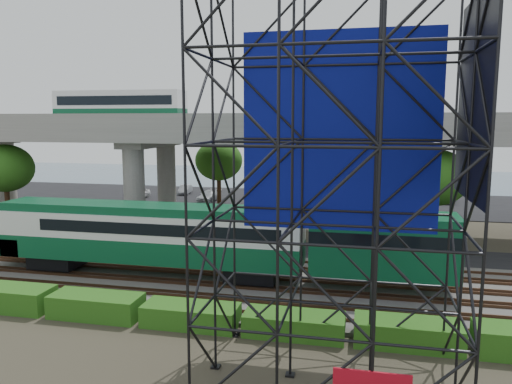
# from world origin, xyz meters

# --- Properties ---
(ground) EXTENTS (140.00, 140.00, 0.00)m
(ground) POSITION_xyz_m (0.00, 0.00, 0.00)
(ground) COLOR #474233
(ground) RESTS_ON ground
(ballast_bed) EXTENTS (90.00, 12.00, 0.20)m
(ballast_bed) POSITION_xyz_m (0.00, 2.00, 0.10)
(ballast_bed) COLOR slate
(ballast_bed) RESTS_ON ground
(service_road) EXTENTS (90.00, 5.00, 0.08)m
(service_road) POSITION_xyz_m (0.00, 10.50, 0.04)
(service_road) COLOR black
(service_road) RESTS_ON ground
(parking_lot) EXTENTS (90.00, 18.00, 0.08)m
(parking_lot) POSITION_xyz_m (0.00, 34.00, 0.04)
(parking_lot) COLOR black
(parking_lot) RESTS_ON ground
(harbor_water) EXTENTS (140.00, 40.00, 0.03)m
(harbor_water) POSITION_xyz_m (0.00, 56.00, 0.01)
(harbor_water) COLOR #456071
(harbor_water) RESTS_ON ground
(rail_tracks) EXTENTS (90.00, 9.52, 0.16)m
(rail_tracks) POSITION_xyz_m (0.00, 2.00, 0.28)
(rail_tracks) COLOR #472D1E
(rail_tracks) RESTS_ON ballast_bed
(commuter_train) EXTENTS (29.30, 3.06, 4.30)m
(commuter_train) POSITION_xyz_m (-1.80, 2.00, 2.88)
(commuter_train) COLOR black
(commuter_train) RESTS_ON rail_tracks
(overpass) EXTENTS (80.00, 12.00, 12.40)m
(overpass) POSITION_xyz_m (-0.94, 16.00, 8.21)
(overpass) COLOR #9E9B93
(overpass) RESTS_ON ground
(scaffold_tower) EXTENTS (9.36, 6.36, 15.00)m
(scaffold_tower) POSITION_xyz_m (7.88, -7.98, 7.47)
(scaffold_tower) COLOR black
(scaffold_tower) RESTS_ON ground
(hedge_strip) EXTENTS (34.60, 1.80, 1.20)m
(hedge_strip) POSITION_xyz_m (1.01, -4.30, 0.56)
(hedge_strip) COLOR #245413
(hedge_strip) RESTS_ON ground
(trees) EXTENTS (40.94, 16.94, 7.69)m
(trees) POSITION_xyz_m (-4.67, 16.17, 5.57)
(trees) COLOR #382314
(trees) RESTS_ON ground
(suv) EXTENTS (5.48, 2.66, 1.50)m
(suv) POSITION_xyz_m (-7.47, 9.75, 0.83)
(suv) COLOR black
(suv) RESTS_ON service_road
(parked_cars) EXTENTS (39.44, 9.55, 1.32)m
(parked_cars) POSITION_xyz_m (-0.31, 33.61, 0.69)
(parked_cars) COLOR silver
(parked_cars) RESTS_ON parking_lot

